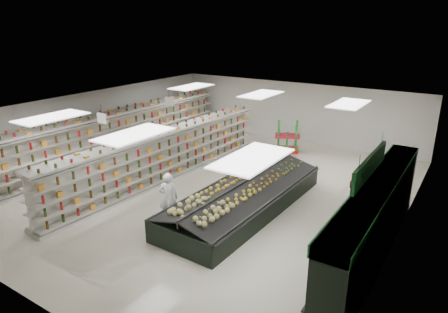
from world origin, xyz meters
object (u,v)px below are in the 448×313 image
Objects in this scene: produce_island at (245,196)px; shopper_main at (168,198)px; soda_endcap at (287,137)px; gondola_left at (121,137)px; shopper_background at (200,136)px; gondola_center at (165,157)px.

shopper_main is at bearing -126.27° from produce_island.
gondola_left is at bearing -140.54° from soda_endcap.
gondola_left is 8.24m from soda_endcap.
shopper_main reaches higher than soda_endcap.
gondola_left is at bearing 146.26° from shopper_background.
soda_endcap is at bearing 68.64° from gondola_center.
produce_island is 6.57m from shopper_background.
gondola_left is 8.52× the size of soda_endcap.
shopper_main is (-1.61, -2.19, 0.38)m from produce_island.
shopper_background is at bearing -143.46° from soda_endcap.
produce_island is (7.84, -1.60, -0.57)m from gondola_left.
gondola_left is 3.72m from gondola_center.
produce_island is 4.07× the size of shopper_background.
produce_island is at bearing -77.73° from soda_endcap.
gondola_center reaches higher than soda_endcap.
gondola_center reaches higher than shopper_main.
shopper_main is 7.25m from shopper_background.
soda_endcap reaches higher than produce_island.
shopper_main is at bearing -138.42° from shopper_background.
gondola_center is 4.32m from produce_island.
gondola_center is at bearing -12.09° from gondola_left.
gondola_left is 8.03m from produce_island.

